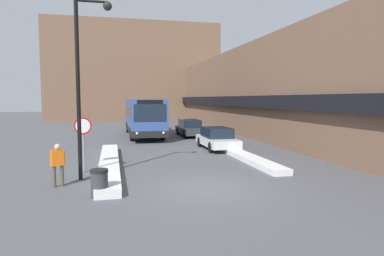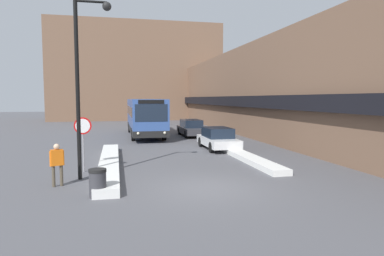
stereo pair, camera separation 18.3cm
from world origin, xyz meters
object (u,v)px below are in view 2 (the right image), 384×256
trash_bin (98,183)px  stop_sign (83,132)px  city_bus (145,116)px  parked_car_back (191,128)px  pedestrian (57,161)px  parked_car_front (218,138)px  street_lamp (84,70)px

trash_bin → stop_sign: bearing=101.0°
city_bus → parked_car_back: 4.21m
pedestrian → city_bus: bearing=55.1°
parked_car_front → parked_car_back: parked_car_back is taller
stop_sign → street_lamp: bearing=-80.6°
parked_car_back → stop_sign: (-7.88, -13.44, 1.06)m
parked_car_front → trash_bin: size_ratio=4.61×
stop_sign → trash_bin: bearing=-79.0°
parked_car_back → trash_bin: bearing=-111.9°
street_lamp → city_bus: bearing=76.9°
parked_car_front → trash_bin: (-7.07, -9.59, -0.23)m
parked_car_back → pedestrian: pedestrian is taller
stop_sign → street_lamp: street_lamp is taller
parked_car_back → stop_sign: 15.62m
stop_sign → pedestrian: 2.64m
stop_sign → street_lamp: size_ratio=0.34×
street_lamp → pedestrian: (-0.96, -1.00, -3.45)m
pedestrian → street_lamp: bearing=26.8°
parked_car_back → pedestrian: bearing=-118.5°
parked_car_back → parked_car_front: bearing=-90.0°
pedestrian → trash_bin: bearing=-68.4°
pedestrian → trash_bin: pedestrian is taller
city_bus → parked_car_back: (3.95, -1.04, -1.02)m
parked_car_front → street_lamp: (-7.65, -6.82, 3.71)m
parked_car_back → pedestrian: 18.04m
pedestrian → parked_car_back: bearing=42.0°
trash_bin → pedestrian: bearing=131.0°
city_bus → stop_sign: 15.01m
parked_car_front → street_lamp: size_ratio=0.61×
city_bus → trash_bin: bearing=-99.5°
parked_car_front → stop_sign: bearing=-145.5°
city_bus → parked_car_front: 9.94m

